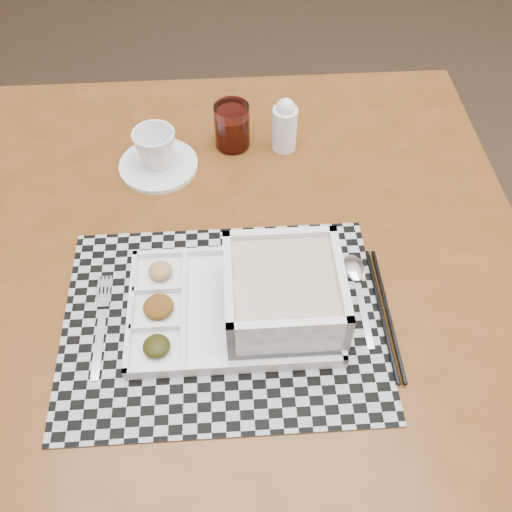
{
  "coord_description": "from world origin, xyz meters",
  "views": [
    {
      "loc": [
        -0.04,
        -0.71,
        1.51
      ],
      "look_at": [
        0.05,
        -0.19,
        0.85
      ],
      "focal_mm": 40.0,
      "sensor_mm": 36.0,
      "label": 1
    }
  ],
  "objects_px": {
    "serving_tray": "(268,297)",
    "juice_glass": "(232,128)",
    "dining_table": "(231,284)",
    "creamer_bottle": "(285,125)",
    "cup": "(156,148)"
  },
  "relations": [
    {
      "from": "dining_table",
      "to": "serving_tray",
      "type": "xyz_separation_m",
      "value": [
        0.04,
        -0.12,
        0.12
      ]
    },
    {
      "from": "juice_glass",
      "to": "serving_tray",
      "type": "bearing_deg",
      "value": -90.39
    },
    {
      "from": "serving_tray",
      "to": "creamer_bottle",
      "type": "height_order",
      "value": "creamer_bottle"
    },
    {
      "from": "dining_table",
      "to": "creamer_bottle",
      "type": "relative_size",
      "value": 10.03
    },
    {
      "from": "juice_glass",
      "to": "creamer_bottle",
      "type": "xyz_separation_m",
      "value": [
        0.1,
        -0.02,
        0.01
      ]
    },
    {
      "from": "cup",
      "to": "juice_glass",
      "type": "relative_size",
      "value": 0.88
    },
    {
      "from": "serving_tray",
      "to": "juice_glass",
      "type": "distance_m",
      "value": 0.4
    },
    {
      "from": "serving_tray",
      "to": "creamer_bottle",
      "type": "xyz_separation_m",
      "value": [
        0.1,
        0.37,
        0.01
      ]
    },
    {
      "from": "creamer_bottle",
      "to": "juice_glass",
      "type": "bearing_deg",
      "value": 166.49
    },
    {
      "from": "serving_tray",
      "to": "cup",
      "type": "bearing_deg",
      "value": 112.3
    },
    {
      "from": "juice_glass",
      "to": "creamer_bottle",
      "type": "bearing_deg",
      "value": -13.51
    },
    {
      "from": "dining_table",
      "to": "juice_glass",
      "type": "height_order",
      "value": "juice_glass"
    },
    {
      "from": "juice_glass",
      "to": "cup",
      "type": "bearing_deg",
      "value": -164.31
    },
    {
      "from": "cup",
      "to": "juice_glass",
      "type": "xyz_separation_m",
      "value": [
        0.15,
        0.04,
        -0.01
      ]
    },
    {
      "from": "creamer_bottle",
      "to": "cup",
      "type": "bearing_deg",
      "value": -175.77
    }
  ]
}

